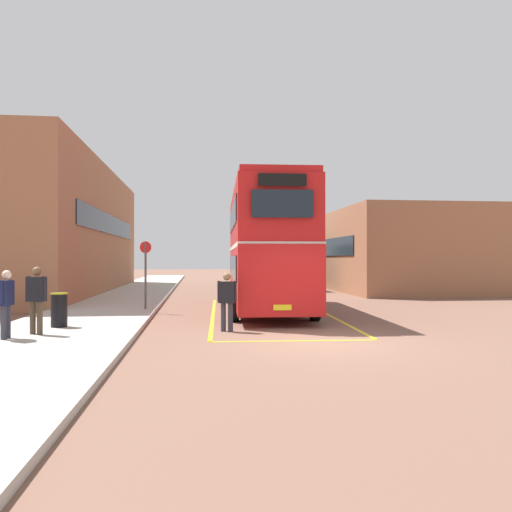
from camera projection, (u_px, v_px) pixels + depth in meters
The scene contains 12 objects.
ground_plane at pixel (255, 297), 26.52m from camera, with size 135.60×135.60×0.00m, color brown.
sidewalk_left at pixel (133, 294), 28.18m from camera, with size 4.00×57.60×0.14m, color #B2ADA3.
brick_building_left at pixel (50, 231), 29.66m from camera, with size 6.88×22.44×7.31m.
depot_building_right at pixel (383, 252), 34.72m from camera, with size 8.24×17.37×4.99m.
double_decker_bus at pixel (266, 246), 19.78m from camera, with size 3.21×10.59×4.75m.
single_deck_bus at pixel (276, 264), 34.83m from camera, with size 2.96×8.23×3.02m.
pedestrian_boarding at pixel (227, 298), 14.16m from camera, with size 0.53×0.36×1.63m.
pedestrian_waiting_near at pixel (36, 295), 12.70m from camera, with size 0.53×0.40×1.68m.
pedestrian_waiting_far at pixel (6, 300), 11.98m from camera, with size 0.25×0.55×1.62m.
litter_bin at pixel (59, 310), 14.06m from camera, with size 0.46×0.46×0.94m.
bus_stop_sign at pixel (146, 268), 18.97m from camera, with size 0.43×0.14×2.53m.
bay_marking_yellow at pixel (272, 316), 17.82m from camera, with size 4.77×12.67×0.01m.
Camera 1 is at (-2.92, -11.97, 2.04)m, focal length 35.79 mm.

